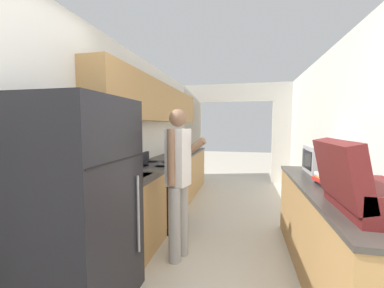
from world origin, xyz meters
name	(u,v)px	position (x,y,z in m)	size (l,w,h in m)	color
wall_left	(141,124)	(-1.30, 2.36, 1.48)	(0.38, 7.56, 2.50)	silver
wall_right	(351,144)	(1.38, 1.98, 1.25)	(0.06, 7.56, 2.50)	silver
wall_far_with_doorway	(235,125)	(0.00, 5.19, 1.45)	(3.10, 0.06, 2.50)	silver
counter_left	(172,181)	(-1.05, 3.11, 0.45)	(0.62, 3.85, 0.89)	#B2844C
counter_right	(334,235)	(1.05, 1.41, 0.45)	(0.62, 2.26, 0.89)	#B2844C
refrigerator	(81,206)	(-1.01, 0.62, 0.83)	(0.71, 0.80, 1.67)	black
range_oven	(156,193)	(-1.04, 2.30, 0.45)	(0.66, 0.77, 1.03)	black
person	(178,180)	(-0.46, 1.47, 0.87)	(0.52, 0.43, 1.63)	#9E9E9E
suitcase	(361,188)	(0.98, 0.78, 1.05)	(0.50, 0.65, 0.48)	#5B1919
microwave	(324,160)	(1.14, 2.09, 1.05)	(0.37, 0.48, 0.32)	#B7B7BC
book_stack	(330,180)	(1.02, 1.47, 0.94)	(0.26, 0.29, 0.11)	black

